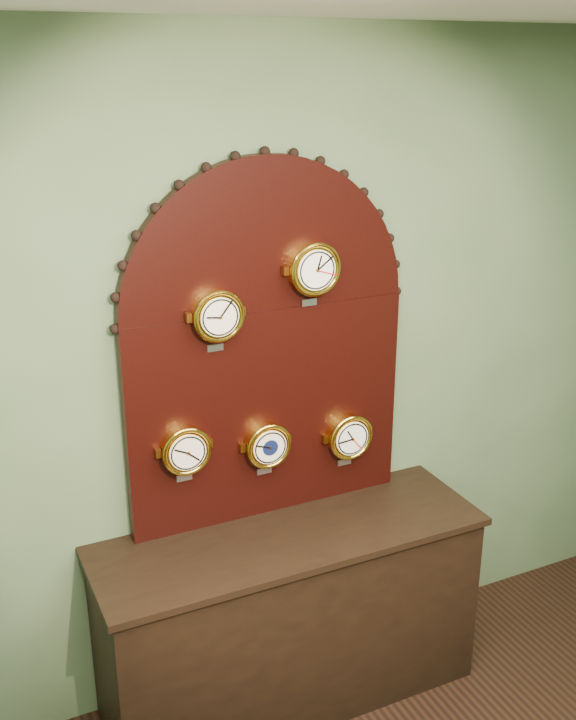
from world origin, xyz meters
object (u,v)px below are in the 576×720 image
shop_counter (290,619)px  arabic_clock (313,269)px  hygrometer (185,450)px  barometer (267,445)px  tide_clock (349,436)px  roman_clock (217,315)px  display_board (267,334)px

shop_counter → arabic_clock: bearing=41.6°
hygrometer → barometer: (0.35, -0.00, -0.05)m
hygrometer → tide_clock: hygrometer is taller
arabic_clock → roman_clock: bearing=180.0°
display_board → tide_clock: (0.35, -0.07, -0.50)m
shop_counter → tide_clock: 0.83m
roman_clock → barometer: 0.62m
arabic_clock → display_board: bearing=159.0°
hygrometer → tide_clock: 0.74m
display_board → tide_clock: size_ratio=5.93×
roman_clock → arabic_clock: bearing=-0.0°
roman_clock → barometer: (0.20, 0.00, -0.58)m
shop_counter → arabic_clock: (0.17, 0.15, 1.49)m
display_board → roman_clock: display_board is taller
display_board → hygrometer: display_board is taller
display_board → barometer: bearing=-115.8°
barometer → hygrometer: bearing=180.0°
shop_counter → display_board: 1.25m
display_board → tide_clock: bearing=-10.6°
display_board → hygrometer: bearing=-170.2°
shop_counter → roman_clock: roman_clock is taller
shop_counter → barometer: bearing=101.7°
display_board → roman_clock: size_ratio=5.96×
display_board → arabic_clock: size_ratio=5.71×
arabic_clock → hygrometer: bearing=180.0°
tide_clock → barometer: bearing=180.0°
shop_counter → hygrometer: (-0.38, 0.15, 0.82)m
shop_counter → roman_clock: size_ratio=6.23×
arabic_clock → barometer: (-0.20, 0.00, -0.72)m
shop_counter → roman_clock: bearing=146.4°
barometer → shop_counter: bearing=-78.3°
tide_clock → shop_counter: bearing=-156.5°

